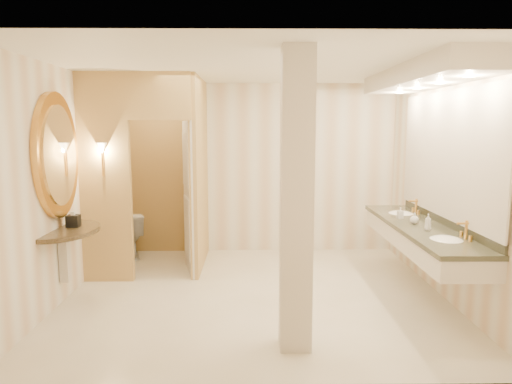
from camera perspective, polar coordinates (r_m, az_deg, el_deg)
floor at (r=5.71m, az=-0.08°, el=-12.55°), size 4.50×4.50×0.00m
ceiling at (r=5.38m, az=-0.09°, el=15.44°), size 4.50×4.50×0.00m
wall_back at (r=7.37m, az=-0.25°, el=2.94°), size 4.50×0.02×2.70m
wall_front at (r=3.40m, az=0.26°, el=-3.11°), size 4.50×0.02×2.70m
wall_left at (r=5.81m, az=-22.87°, el=0.92°), size 0.02×4.00×2.70m
wall_right at (r=5.85m, az=22.53°, el=0.98°), size 0.02×4.00×2.70m
toilet_closet at (r=6.43m, az=-10.18°, el=2.38°), size 1.50×1.55×2.70m
wall_sconce at (r=6.07m, az=-18.69°, el=5.03°), size 0.14×0.14×0.42m
vanity at (r=5.64m, az=20.53°, el=3.70°), size 0.75×2.83×2.09m
console_shelf at (r=5.57m, az=-23.48°, el=0.58°), size 1.08×1.08×1.99m
pillar at (r=4.05m, az=5.07°, el=-1.33°), size 0.28×0.28×2.70m
tissue_box at (r=5.66m, az=-21.87°, el=-3.37°), size 0.15×0.15×0.14m
toilet at (r=7.42m, az=-15.52°, el=-5.11°), size 0.60×0.79×0.71m
soap_bottle_a at (r=6.01m, az=17.59°, el=-2.51°), size 0.07×0.07×0.14m
soap_bottle_b at (r=5.74m, az=19.19°, el=-3.11°), size 0.13×0.13×0.13m
soap_bottle_c at (r=5.43m, az=20.70°, el=-3.53°), size 0.08×0.08×0.18m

